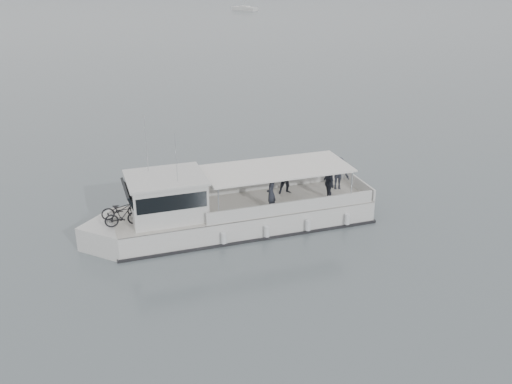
{
  "coord_description": "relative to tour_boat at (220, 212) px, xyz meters",
  "views": [
    {
      "loc": [
        2.99,
        -20.47,
        10.97
      ],
      "look_at": [
        4.76,
        1.6,
        1.6
      ],
      "focal_mm": 40.0,
      "sensor_mm": 36.0,
      "label": 1
    }
  ],
  "objects": [
    {
      "name": "ground",
      "position": [
        -3.2,
        -1.34,
        -0.86
      ],
      "size": [
        1400.0,
        1400.0,
        0.0
      ],
      "primitive_type": "plane",
      "color": "#555F64",
      "rests_on": "ground"
    },
    {
      "name": "tour_boat",
      "position": [
        0.0,
        0.0,
        0.0
      ],
      "size": [
        12.48,
        5.6,
        5.23
      ],
      "rotation": [
        0.0,
        0.0,
        0.24
      ],
      "color": "silver",
      "rests_on": "ground"
    }
  ]
}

